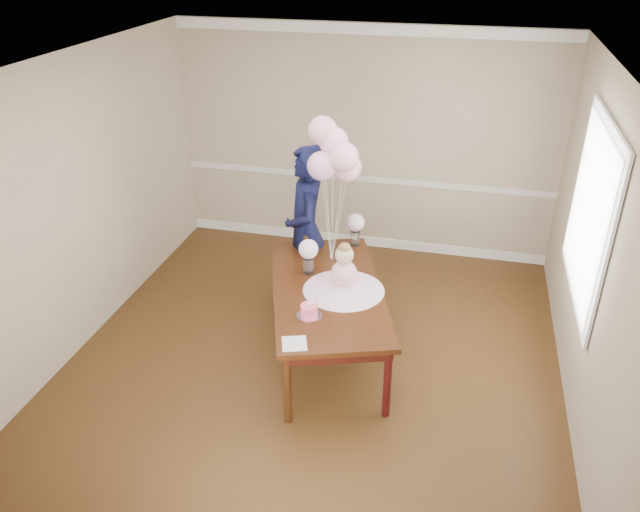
% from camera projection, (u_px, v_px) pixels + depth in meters
% --- Properties ---
extents(floor, '(4.50, 5.00, 0.00)m').
position_uv_depth(floor, '(313.00, 362.00, 5.86)').
color(floor, '#331E0C').
rests_on(floor, ground).
extents(ceiling, '(4.50, 5.00, 0.02)m').
position_uv_depth(ceiling, '(311.00, 68.00, 4.59)').
color(ceiling, white).
rests_on(ceiling, wall_back).
extents(wall_back, '(4.50, 0.02, 2.70)m').
position_uv_depth(wall_back, '(364.00, 143.00, 7.37)').
color(wall_back, tan).
rests_on(wall_back, floor).
extents(wall_front, '(4.50, 0.02, 2.70)m').
position_uv_depth(wall_front, '(187.00, 449.00, 3.08)').
color(wall_front, tan).
rests_on(wall_front, floor).
extents(wall_left, '(0.02, 5.00, 2.70)m').
position_uv_depth(wall_left, '(74.00, 207.00, 5.69)').
color(wall_left, tan).
rests_on(wall_left, floor).
extents(wall_right, '(0.02, 5.00, 2.70)m').
position_uv_depth(wall_right, '(597.00, 264.00, 4.76)').
color(wall_right, tan).
rests_on(wall_right, floor).
extents(chair_rail_trim, '(4.50, 0.02, 0.07)m').
position_uv_depth(chair_rail_trim, '(363.00, 179.00, 7.57)').
color(chair_rail_trim, silver).
rests_on(chair_rail_trim, wall_back).
extents(crown_molding, '(4.50, 0.02, 0.12)m').
position_uv_depth(crown_molding, '(368.00, 29.00, 6.75)').
color(crown_molding, white).
rests_on(crown_molding, wall_back).
extents(baseboard_trim, '(4.50, 0.02, 0.12)m').
position_uv_depth(baseboard_trim, '(361.00, 240.00, 7.97)').
color(baseboard_trim, white).
rests_on(baseboard_trim, floor).
extents(window_frame, '(0.02, 1.66, 1.56)m').
position_uv_depth(window_frame, '(591.00, 213.00, 5.09)').
color(window_frame, white).
rests_on(window_frame, wall_right).
extents(window_blinds, '(0.01, 1.50, 1.40)m').
position_uv_depth(window_blinds, '(588.00, 213.00, 5.10)').
color(window_blinds, white).
rests_on(window_blinds, wall_right).
extents(dining_table_top, '(1.54, 2.15, 0.05)m').
position_uv_depth(dining_table_top, '(327.00, 290.00, 5.65)').
color(dining_table_top, black).
rests_on(dining_table_top, table_leg_fl).
extents(table_apron, '(1.42, 2.03, 0.10)m').
position_uv_depth(table_apron, '(327.00, 297.00, 5.69)').
color(table_apron, black).
rests_on(table_apron, table_leg_fl).
extents(table_leg_fl, '(0.09, 0.09, 0.68)m').
position_uv_depth(table_leg_fl, '(287.00, 389.00, 5.01)').
color(table_leg_fl, black).
rests_on(table_leg_fl, floor).
extents(table_leg_fr, '(0.09, 0.09, 0.68)m').
position_uv_depth(table_leg_fr, '(387.00, 383.00, 5.07)').
color(table_leg_fr, black).
rests_on(table_leg_fr, floor).
extents(table_leg_bl, '(0.09, 0.09, 0.68)m').
position_uv_depth(table_leg_bl, '(280.00, 278.00, 6.58)').
color(table_leg_bl, black).
rests_on(table_leg_bl, floor).
extents(table_leg_br, '(0.09, 0.09, 0.68)m').
position_uv_depth(table_leg_br, '(357.00, 274.00, 6.64)').
color(table_leg_br, black).
rests_on(table_leg_br, floor).
extents(baby_skirt, '(0.94, 0.94, 0.10)m').
position_uv_depth(baby_skirt, '(344.00, 285.00, 5.59)').
color(baby_skirt, '#F4B4D7').
rests_on(baby_skirt, dining_table_top).
extents(baby_torso, '(0.23, 0.23, 0.23)m').
position_uv_depth(baby_torso, '(344.00, 273.00, 5.53)').
color(baby_torso, pink).
rests_on(baby_torso, baby_skirt).
extents(baby_head, '(0.17, 0.17, 0.17)m').
position_uv_depth(baby_head, '(344.00, 255.00, 5.44)').
color(baby_head, '#D0AE8F').
rests_on(baby_head, baby_torso).
extents(baby_hair, '(0.12, 0.12, 0.12)m').
position_uv_depth(baby_hair, '(344.00, 249.00, 5.41)').
color(baby_hair, brown).
rests_on(baby_hair, baby_head).
extents(cake_platter, '(0.27, 0.27, 0.01)m').
position_uv_depth(cake_platter, '(309.00, 315.00, 5.24)').
color(cake_platter, silver).
rests_on(cake_platter, dining_table_top).
extents(birthday_cake, '(0.18, 0.18, 0.10)m').
position_uv_depth(birthday_cake, '(309.00, 310.00, 5.22)').
color(birthday_cake, '#FF5079').
rests_on(birthday_cake, cake_platter).
extents(cake_flower_a, '(0.03, 0.03, 0.03)m').
position_uv_depth(cake_flower_a, '(309.00, 304.00, 5.19)').
color(cake_flower_a, white).
rests_on(cake_flower_a, birthday_cake).
extents(cake_flower_b, '(0.03, 0.03, 0.03)m').
position_uv_depth(cake_flower_b, '(312.00, 302.00, 5.21)').
color(cake_flower_b, white).
rests_on(cake_flower_b, birthday_cake).
extents(rose_vase_near, '(0.12, 0.12, 0.16)m').
position_uv_depth(rose_vase_near, '(309.00, 266.00, 5.85)').
color(rose_vase_near, silver).
rests_on(rose_vase_near, dining_table_top).
extents(roses_near, '(0.18, 0.18, 0.18)m').
position_uv_depth(roses_near, '(308.00, 249.00, 5.77)').
color(roses_near, white).
rests_on(roses_near, rose_vase_near).
extents(rose_vase_far, '(0.12, 0.12, 0.16)m').
position_uv_depth(rose_vase_far, '(355.00, 238.00, 6.36)').
color(rose_vase_far, white).
rests_on(rose_vase_far, dining_table_top).
extents(roses_far, '(0.18, 0.18, 0.18)m').
position_uv_depth(roses_far, '(355.00, 223.00, 6.28)').
color(roses_far, beige).
rests_on(roses_far, rose_vase_far).
extents(napkin, '(0.25, 0.25, 0.01)m').
position_uv_depth(napkin, '(294.00, 344.00, 4.89)').
color(napkin, silver).
rests_on(napkin, dining_table_top).
extents(balloon_weight, '(0.05, 0.05, 0.02)m').
position_uv_depth(balloon_weight, '(331.00, 259.00, 6.11)').
color(balloon_weight, silver).
rests_on(balloon_weight, dining_table_top).
extents(balloon_a, '(0.27, 0.27, 0.27)m').
position_uv_depth(balloon_a, '(322.00, 166.00, 5.65)').
color(balloon_a, '#E3A0C3').
rests_on(balloon_a, balloon_ribbon_a).
extents(balloon_b, '(0.27, 0.27, 0.27)m').
position_uv_depth(balloon_b, '(344.00, 157.00, 5.58)').
color(balloon_b, '#FFB4C9').
rests_on(balloon_b, balloon_ribbon_b).
extents(balloon_c, '(0.27, 0.27, 0.27)m').
position_uv_depth(balloon_c, '(334.00, 142.00, 5.65)').
color(balloon_c, '#FFB4D5').
rests_on(balloon_c, balloon_ribbon_c).
extents(balloon_d, '(0.27, 0.27, 0.27)m').
position_uv_depth(balloon_d, '(323.00, 131.00, 5.62)').
color(balloon_d, '#E7A4B1').
rests_on(balloon_d, balloon_ribbon_d).
extents(balloon_e, '(0.27, 0.27, 0.27)m').
position_uv_depth(balloon_e, '(347.00, 167.00, 5.76)').
color(balloon_e, '#FFB4C4').
rests_on(balloon_e, balloon_ribbon_e).
extents(balloon_ribbon_a, '(0.09, 0.03, 0.81)m').
position_uv_depth(balloon_ribbon_a, '(327.00, 221.00, 5.92)').
color(balloon_ribbon_a, silver).
rests_on(balloon_ribbon_a, balloon_weight).
extents(balloon_ribbon_b, '(0.11, 0.02, 0.91)m').
position_uv_depth(balloon_ribbon_b, '(337.00, 217.00, 5.88)').
color(balloon_ribbon_b, silver).
rests_on(balloon_ribbon_b, balloon_weight).
extents(balloon_ribbon_c, '(0.02, 0.09, 1.01)m').
position_uv_depth(balloon_ribbon_c, '(332.00, 209.00, 5.92)').
color(balloon_ribbon_c, silver).
rests_on(balloon_ribbon_c, balloon_weight).
extents(balloon_ribbon_d, '(0.11, 0.07, 1.10)m').
position_uv_depth(balloon_ribbon_d, '(327.00, 205.00, 5.90)').
color(balloon_ribbon_d, white).
rests_on(balloon_ribbon_d, balloon_weight).
extents(balloon_ribbon_e, '(0.11, 0.11, 0.75)m').
position_uv_depth(balloon_ribbon_e, '(339.00, 221.00, 5.97)').
color(balloon_ribbon_e, silver).
rests_on(balloon_ribbon_e, balloon_weight).
extents(dining_chair_seat, '(0.47, 0.47, 0.05)m').
position_uv_depth(dining_chair_seat, '(326.00, 276.00, 6.43)').
color(dining_chair_seat, '#341A0E').
rests_on(dining_chair_seat, chair_leg_fl).
extents(chair_leg_fl, '(0.04, 0.04, 0.40)m').
position_uv_depth(chair_leg_fl, '(308.00, 303.00, 6.40)').
color(chair_leg_fl, '#39150F').
rests_on(chair_leg_fl, floor).
extents(chair_leg_fr, '(0.04, 0.04, 0.40)m').
position_uv_depth(chair_leg_fr, '(341.00, 304.00, 6.38)').
color(chair_leg_fr, '#34190E').
rests_on(chair_leg_fr, floor).
extents(chair_leg_bl, '(0.04, 0.04, 0.40)m').
position_uv_depth(chair_leg_bl, '(311.00, 286.00, 6.70)').
color(chair_leg_bl, '#35160E').
rests_on(chair_leg_bl, floor).
extents(chair_leg_br, '(0.04, 0.04, 0.40)m').
position_uv_depth(chair_leg_br, '(343.00, 287.00, 6.67)').
color(chair_leg_br, '#3A1310').
rests_on(chair_leg_br, floor).
extents(chair_back_post_l, '(0.04, 0.04, 0.53)m').
position_uv_depth(chair_back_post_l, '(306.00, 260.00, 6.17)').
color(chair_back_post_l, '#351F0E').
rests_on(chair_back_post_l, dining_chair_seat).
extents(chair_back_post_r, '(0.04, 0.04, 0.53)m').
position_uv_depth(chair_back_post_r, '(309.00, 245.00, 6.47)').
color(chair_back_post_r, '#3B1610').
rests_on(chair_back_post_r, dining_chair_seat).
extents(chair_slat_low, '(0.08, 0.38, 0.05)m').
position_uv_depth(chair_slat_low, '(308.00, 262.00, 6.37)').
color(chair_slat_low, '#331B0E').
rests_on(chair_slat_low, dining_chair_seat).
extents(chair_slat_mid, '(0.08, 0.38, 0.05)m').
position_uv_depth(chair_slat_mid, '(308.00, 249.00, 6.30)').
color(chair_slat_mid, '#3E2111').
rests_on(chair_slat_mid, dining_chair_seat).
extents(chair_slat_top, '(0.08, 0.38, 0.05)m').
position_uv_depth(chair_slat_top, '(307.00, 236.00, 6.23)').
color(chair_slat_top, '#39160F').
rests_on(chair_slat_top, dining_chair_seat).
extents(woman, '(0.63, 0.76, 1.78)m').
position_uv_depth(woman, '(306.00, 231.00, 6.31)').
color(woman, black).
rests_on(woman, floor).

